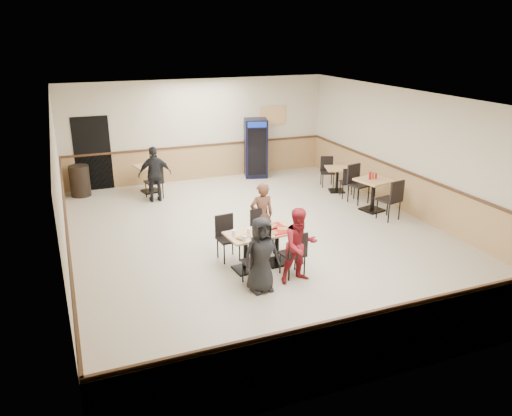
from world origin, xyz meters
name	(u,v)px	position (x,y,z in m)	size (l,w,h in m)	color
ground	(262,237)	(0.00, 0.00, 0.00)	(10.00, 10.00, 0.00)	beige
room_shell	(287,175)	(1.78, 2.55, 0.58)	(10.00, 10.00, 10.00)	silver
main_table	(262,243)	(-0.56, -1.35, 0.48)	(1.41, 0.80, 0.73)	black
main_chairs	(259,245)	(-0.60, -1.36, 0.46)	(1.35, 1.69, 0.92)	black
diner_woman_left	(261,255)	(-0.91, -2.21, 0.68)	(0.66, 0.43, 1.36)	black
diner_woman_right	(300,245)	(-0.14, -2.14, 0.70)	(0.68, 0.53, 1.40)	maroon
diner_man_opposite	(262,216)	(-0.20, -0.49, 0.70)	(0.51, 0.34, 1.41)	brown
lone_diner	(155,174)	(-1.69, 3.33, 0.74)	(0.87, 0.36, 1.48)	black
tabletop_clutter	(266,231)	(-0.48, -1.39, 0.75)	(1.17, 0.66, 0.12)	#BE0C0C
side_table_near	(373,190)	(3.25, 0.57, 0.55)	(0.91, 0.91, 0.82)	black
side_table_near_chair_south	(389,199)	(3.25, -0.09, 0.52)	(0.48, 0.48, 1.04)	black
side_table_near_chair_north	(359,184)	(3.25, 1.22, 0.52)	(0.48, 0.48, 1.04)	black
side_table_far	(337,176)	(3.23, 2.29, 0.46)	(0.82, 0.82, 0.69)	black
side_table_far_chair_south	(348,182)	(3.23, 1.74, 0.44)	(0.41, 0.41, 0.88)	black
side_table_far_chair_north	(328,172)	(3.23, 2.84, 0.44)	(0.41, 0.41, 0.88)	black
condiment_caddy	(372,176)	(3.22, 0.62, 0.91)	(0.23, 0.06, 0.20)	#A50B1F
back_table	(150,174)	(-1.69, 4.20, 0.51)	(0.84, 0.84, 0.77)	black
back_table_chair_lone	(154,181)	(-1.69, 3.59, 0.48)	(0.45, 0.45, 0.97)	black
pepsi_cooler	(256,148)	(1.67, 4.59, 0.90)	(0.83, 0.83, 1.80)	black
trash_bin	(80,181)	(-3.54, 4.55, 0.42)	(0.54, 0.54, 0.85)	black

